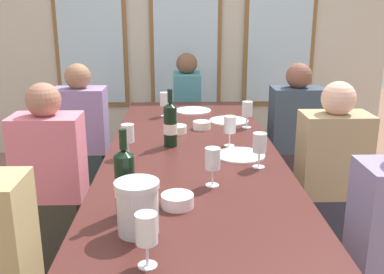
# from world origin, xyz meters

# --- Properties ---
(ground_plane) EXTENTS (12.00, 12.00, 0.00)m
(ground_plane) POSITION_xyz_m (0.00, 0.00, 0.00)
(ground_plane) COLOR #855F49
(back_wall_with_windows) EXTENTS (4.13, 0.10, 2.90)m
(back_wall_with_windows) POSITION_xyz_m (0.00, 2.25, 1.45)
(back_wall_with_windows) COLOR beige
(back_wall_with_windows) RESTS_ON ground
(dining_table) EXTENTS (0.93, 2.56, 0.74)m
(dining_table) POSITION_xyz_m (0.00, 0.00, 0.67)
(dining_table) COLOR #481F1C
(dining_table) RESTS_ON ground
(white_plate_0) EXTENTS (0.26, 0.26, 0.01)m
(white_plate_0) POSITION_xyz_m (0.25, -0.13, 0.74)
(white_plate_0) COLOR white
(white_plate_0) RESTS_ON dining_table
(white_plate_1) EXTENTS (0.27, 0.27, 0.01)m
(white_plate_1) POSITION_xyz_m (0.03, 0.93, 0.74)
(white_plate_1) COLOR white
(white_plate_1) RESTS_ON dining_table
(white_plate_2) EXTENTS (0.27, 0.27, 0.01)m
(white_plate_2) POSITION_xyz_m (0.27, 0.61, 0.74)
(white_plate_2) COLOR white
(white_plate_2) RESTS_ON dining_table
(metal_pitcher) EXTENTS (0.16, 0.16, 0.19)m
(metal_pitcher) POSITION_xyz_m (-0.22, -0.94, 0.84)
(metal_pitcher) COLOR silver
(metal_pitcher) RESTS_ON dining_table
(wine_bottle_0) EXTENTS (0.08, 0.08, 0.33)m
(wine_bottle_0) POSITION_xyz_m (-0.12, 0.06, 0.87)
(wine_bottle_0) COLOR black
(wine_bottle_0) RESTS_ON dining_table
(wine_bottle_1) EXTENTS (0.08, 0.08, 0.34)m
(wine_bottle_1) POSITION_xyz_m (-0.27, -0.81, 0.87)
(wine_bottle_1) COLOR black
(wine_bottle_1) RESTS_ON dining_table
(tasting_bowl_0) EXTENTS (0.12, 0.12, 0.05)m
(tasting_bowl_0) POSITION_xyz_m (-0.09, 0.33, 0.76)
(tasting_bowl_0) COLOR white
(tasting_bowl_0) RESTS_ON dining_table
(tasting_bowl_1) EXTENTS (0.12, 0.12, 0.05)m
(tasting_bowl_1) POSITION_xyz_m (0.07, 0.42, 0.77)
(tasting_bowl_1) COLOR white
(tasting_bowl_1) RESTS_ON dining_table
(tasting_bowl_2) EXTENTS (0.13, 0.13, 0.05)m
(tasting_bowl_2) POSITION_xyz_m (-0.08, -0.74, 0.77)
(tasting_bowl_2) COLOR white
(tasting_bowl_2) RESTS_ON dining_table
(wine_glass_0) EXTENTS (0.07, 0.07, 0.17)m
(wine_glass_0) POSITION_xyz_m (0.07, -0.53, 0.86)
(wine_glass_0) COLOR white
(wine_glass_0) RESTS_ON dining_table
(wine_glass_1) EXTENTS (0.07, 0.07, 0.17)m
(wine_glass_1) POSITION_xyz_m (-0.34, -0.11, 0.86)
(wine_glass_1) COLOR white
(wine_glass_1) RESTS_ON dining_table
(wine_glass_2) EXTENTS (0.07, 0.07, 0.17)m
(wine_glass_2) POSITION_xyz_m (0.21, 0.05, 0.86)
(wine_glass_2) COLOR white
(wine_glass_2) RESTS_ON dining_table
(wine_glass_3) EXTENTS (0.07, 0.07, 0.17)m
(wine_glass_3) POSITION_xyz_m (0.37, 0.45, 0.86)
(wine_glass_3) COLOR white
(wine_glass_3) RESTS_ON dining_table
(wine_glass_4) EXTENTS (0.07, 0.07, 0.17)m
(wine_glass_4) POSITION_xyz_m (0.32, -0.30, 0.86)
(wine_glass_4) COLOR white
(wine_glass_4) RESTS_ON dining_table
(wine_glass_5) EXTENTS (0.07, 0.07, 0.17)m
(wine_glass_5) POSITION_xyz_m (-0.18, 0.78, 0.86)
(wine_glass_5) COLOR white
(wine_glass_5) RESTS_ON dining_table
(wine_glass_6) EXTENTS (0.07, 0.07, 0.17)m
(wine_glass_6) POSITION_xyz_m (-0.17, -1.16, 0.86)
(wine_glass_6) COLOR white
(wine_glass_6) RESTS_ON dining_table
(seated_person_0) EXTENTS (0.38, 0.24, 1.11)m
(seated_person_0) POSITION_xyz_m (-0.81, 0.03, 0.53)
(seated_person_0) COLOR #35352C
(seated_person_0) RESTS_ON ground
(seated_person_1) EXTENTS (0.38, 0.24, 1.11)m
(seated_person_1) POSITION_xyz_m (0.81, 0.03, 0.53)
(seated_person_1) COLOR #333343
(seated_person_1) RESTS_ON ground
(seated_person_4) EXTENTS (0.38, 0.24, 1.11)m
(seated_person_4) POSITION_xyz_m (-0.81, 0.88, 0.53)
(seated_person_4) COLOR #253A3B
(seated_person_4) RESTS_ON ground
(seated_person_5) EXTENTS (0.38, 0.24, 1.11)m
(seated_person_5) POSITION_xyz_m (0.81, 0.86, 0.53)
(seated_person_5) COLOR #392E38
(seated_person_5) RESTS_ON ground
(seated_person_6) EXTENTS (0.24, 0.38, 1.11)m
(seated_person_6) POSITION_xyz_m (0.00, 1.63, 0.53)
(seated_person_6) COLOR #2F3038
(seated_person_6) RESTS_ON ground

